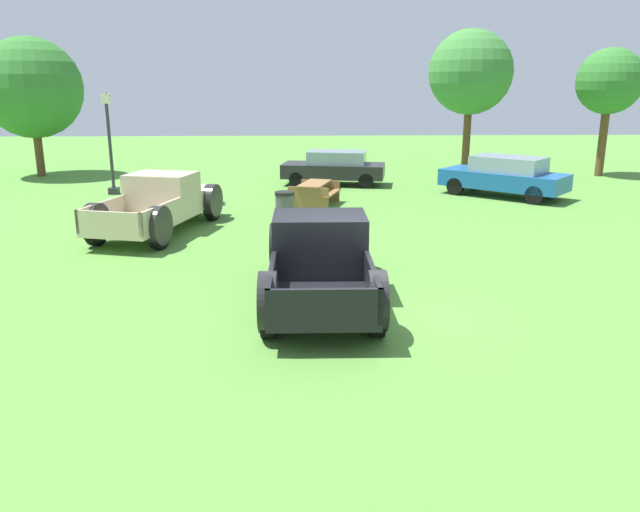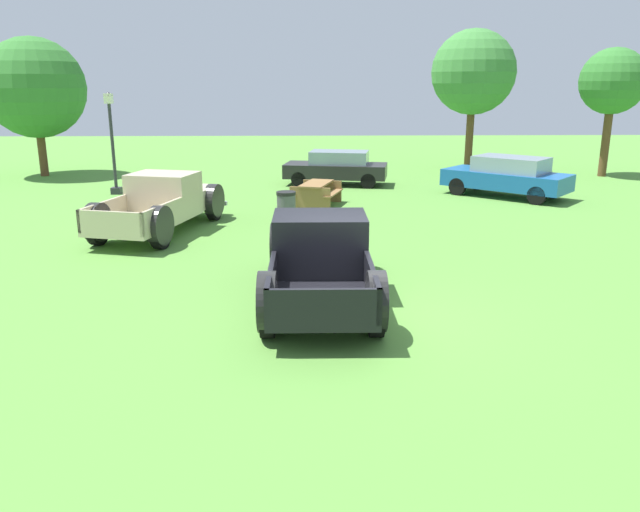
{
  "view_description": "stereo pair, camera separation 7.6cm",
  "coord_description": "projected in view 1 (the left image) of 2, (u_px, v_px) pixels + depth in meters",
  "views": [
    {
      "loc": [
        -1.02,
        -10.73,
        4.1
      ],
      "look_at": [
        -0.64,
        0.75,
        0.9
      ],
      "focal_mm": 34.99,
      "sensor_mm": 36.0,
      "label": 1
    },
    {
      "loc": [
        -0.94,
        -10.73,
        4.1
      ],
      "look_at": [
        -0.64,
        0.75,
        0.9
      ],
      "focal_mm": 34.99,
      "sensor_mm": 36.0,
      "label": 2
    }
  ],
  "objects": [
    {
      "name": "oak_tree_east",
      "position": [
        609.0,
        82.0,
        27.32
      ],
      "size": [
        2.86,
        2.86,
        5.6
      ],
      "color": "brown",
      "rests_on": "ground_plane"
    },
    {
      "name": "ground_plane",
      "position": [
        356.0,
        314.0,
        11.46
      ],
      "size": [
        80.0,
        80.0,
        0.0
      ],
      "primitive_type": "plane",
      "color": "#548C38"
    },
    {
      "name": "sedan_distant_b",
      "position": [
        334.0,
        167.0,
        25.75
      ],
      "size": [
        4.41,
        2.44,
        1.39
      ],
      "color": "black",
      "rests_on": "ground_plane"
    },
    {
      "name": "oak_tree_center",
      "position": [
        471.0,
        73.0,
        29.31
      ],
      "size": [
        3.94,
        3.94,
        6.55
      ],
      "color": "brown",
      "rests_on": "ground_plane"
    },
    {
      "name": "lamp_post_near",
      "position": [
        110.0,
        141.0,
        23.23
      ],
      "size": [
        0.36,
        0.36,
        3.79
      ],
      "color": "#2D2D33",
      "rests_on": "ground_plane"
    },
    {
      "name": "trash_can",
      "position": [
        285.0,
        207.0,
        18.79
      ],
      "size": [
        0.59,
        0.59,
        0.95
      ],
      "color": "#4C4C51",
      "rests_on": "ground_plane"
    },
    {
      "name": "sedan_distant_a",
      "position": [
        505.0,
        176.0,
        23.04
      ],
      "size": [
        4.57,
        4.32,
        1.49
      ],
      "color": "#195699",
      "rests_on": "ground_plane"
    },
    {
      "name": "oak_tree_west",
      "position": [
        31.0,
        88.0,
        27.32
      ],
      "size": [
        4.36,
        4.36,
        6.06
      ],
      "color": "brown",
      "rests_on": "ground_plane"
    },
    {
      "name": "picnic_table",
      "position": [
        314.0,
        191.0,
        21.49
      ],
      "size": [
        1.93,
        2.15,
        0.78
      ],
      "color": "olive",
      "rests_on": "ground_plane"
    },
    {
      "name": "pickup_truck_behind_left",
      "position": [
        164.0,
        203.0,
        17.91
      ],
      "size": [
        3.2,
        5.62,
        1.63
      ],
      "color": "#C6B793",
      "rests_on": "ground_plane"
    },
    {
      "name": "pickup_truck_foreground",
      "position": [
        320.0,
        256.0,
        12.33
      ],
      "size": [
        2.14,
        5.39,
        1.64
      ],
      "color": "black",
      "rests_on": "ground_plane"
    }
  ]
}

